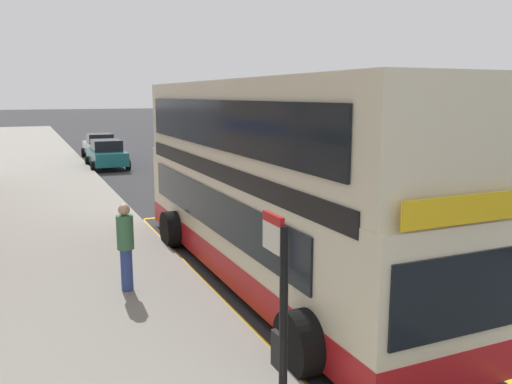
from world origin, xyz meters
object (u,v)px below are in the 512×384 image
(double_decker_bus, at_px, (267,188))
(parked_car_teal_ahead, at_px, (107,154))
(parked_car_silver_behind, at_px, (100,146))
(bus_stop_sign, at_px, (280,325))
(pedestrian_waiting_near_sign, at_px, (126,243))

(double_decker_bus, distance_m, parked_car_teal_ahead, 20.12)
(parked_car_silver_behind, bearing_deg, bus_stop_sign, -96.16)
(pedestrian_waiting_near_sign, bearing_deg, double_decker_bus, -0.74)
(double_decker_bus, height_order, parked_car_silver_behind, double_decker_bus)
(double_decker_bus, relative_size, bus_stop_sign, 4.18)
(double_decker_bus, xyz_separation_m, parked_car_teal_ahead, (-0.61, 20.08, -1.27))
(double_decker_bus, bearing_deg, parked_car_teal_ahead, 91.74)
(pedestrian_waiting_near_sign, bearing_deg, parked_car_silver_behind, 83.56)
(parked_car_silver_behind, height_order, pedestrian_waiting_near_sign, pedestrian_waiting_near_sign)
(parked_car_silver_behind, xyz_separation_m, pedestrian_waiting_near_sign, (-2.84, -25.15, 0.33))
(parked_car_silver_behind, distance_m, parked_car_teal_ahead, 5.13)
(parked_car_teal_ahead, bearing_deg, bus_stop_sign, 84.19)
(bus_stop_sign, relative_size, parked_car_teal_ahead, 0.66)
(double_decker_bus, xyz_separation_m, parked_car_silver_behind, (-0.30, 25.19, -1.27))
(double_decker_bus, relative_size, parked_car_silver_behind, 2.74)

